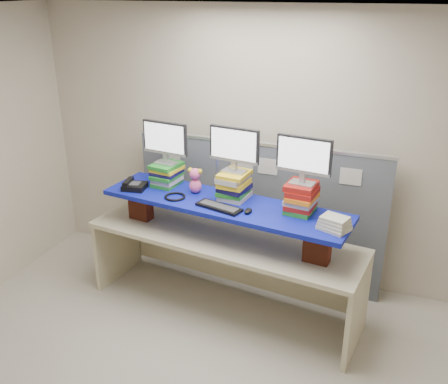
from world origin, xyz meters
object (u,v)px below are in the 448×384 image
at_px(blue_board, 224,204).
at_px(monitor_right, 304,158).
at_px(desk, 224,251).
at_px(desk_phone, 134,186).
at_px(monitor_left, 165,140).
at_px(keyboard, 219,207).
at_px(monitor_center, 234,147).

bearing_deg(blue_board, monitor_right, 9.86).
relative_size(desk, desk_phone, 11.11).
relative_size(desk, monitor_right, 5.68).
distance_m(blue_board, monitor_right, 0.86).
bearing_deg(monitor_right, monitor_left, 180.00).
distance_m(monitor_left, keyboard, 0.88).
height_order(blue_board, monitor_center, monitor_center).
distance_m(monitor_center, keyboard, 0.55).
xyz_separation_m(blue_board, monitor_center, (0.05, 0.11, 0.51)).
distance_m(monitor_right, desk_phone, 1.68).
bearing_deg(keyboard, monitor_right, 28.78).
bearing_deg(monitor_right, keyboard, -158.66).
xyz_separation_m(blue_board, monitor_left, (-0.67, 0.20, 0.48)).
bearing_deg(monitor_center, blue_board, -108.42).
relative_size(desk, monitor_center, 5.68).
relative_size(desk, blue_board, 1.16).
bearing_deg(blue_board, desk_phone, -172.55).
bearing_deg(desk_phone, blue_board, -9.47).
bearing_deg(monitor_center, desk_phone, -166.00).
relative_size(monitor_left, monitor_right, 1.00).
bearing_deg(desk_phone, monitor_center, -2.92).
relative_size(blue_board, desk_phone, 9.56).
height_order(monitor_center, monitor_right, monitor_right).
bearing_deg(monitor_left, monitor_right, -0.00).
height_order(monitor_left, desk_phone, monitor_left).
relative_size(monitor_left, desk_phone, 1.96).
bearing_deg(blue_board, desk, -172.95).
distance_m(desk, monitor_right, 1.21).
bearing_deg(desk, monitor_right, 9.86).
bearing_deg(keyboard, blue_board, 107.21).
distance_m(monitor_center, desk_phone, 1.09).
height_order(desk, monitor_center, monitor_center).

